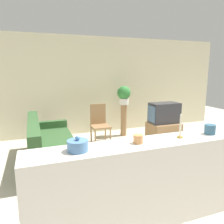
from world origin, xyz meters
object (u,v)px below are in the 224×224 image
couch (50,148)px  wooden_chair (99,122)px  potted_plant (124,94)px  decorative_bowl (78,145)px  television (164,113)px

couch → wooden_chair: wooden_chair is taller
potted_plant → decorative_bowl: potted_plant is taller
couch → wooden_chair: size_ratio=2.17×
television → wooden_chair: bearing=160.9°
potted_plant → couch: bearing=-150.4°
decorative_bowl → couch: bearing=93.6°
couch → decorative_bowl: size_ratio=9.62×
decorative_bowl → television: bearing=42.8°
couch → decorative_bowl: bearing=-86.4°
couch → wooden_chair: 1.55m
television → wooden_chair: television is taller
potted_plant → decorative_bowl: 3.82m
couch → potted_plant: (2.06, 1.17, 0.84)m
television → decorative_bowl: bearing=-137.2°
television → potted_plant: 1.18m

